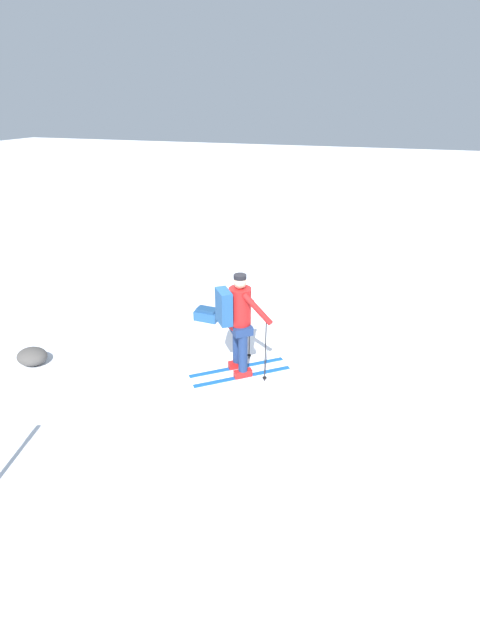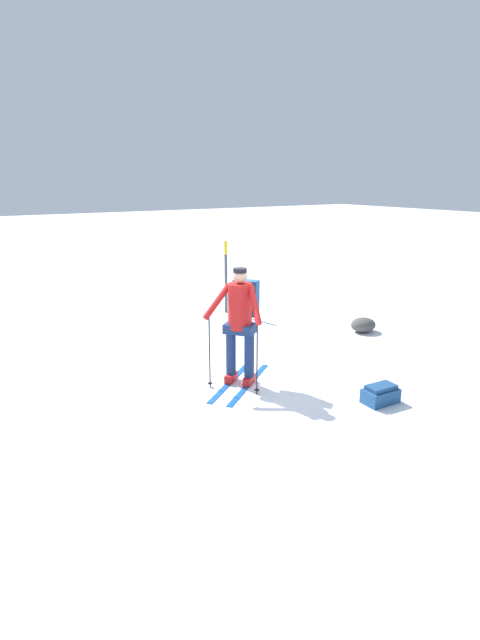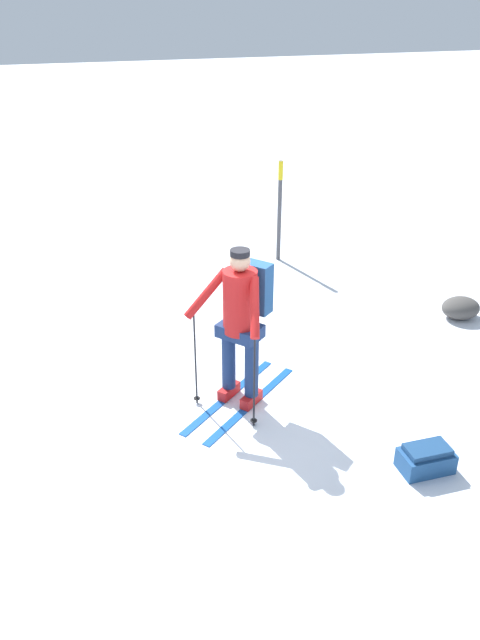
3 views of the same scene
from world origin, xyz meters
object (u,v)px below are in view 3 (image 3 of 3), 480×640
(dropped_backpack, at_px, (426,459))
(trail_marker, at_px, (280,204))
(rock_boulder, at_px, (461,308))
(skier, at_px, (242,315))

(dropped_backpack, relative_size, trail_marker, 0.30)
(trail_marker, relative_size, rock_boulder, 3.12)
(trail_marker, distance_m, rock_boulder, 3.32)
(skier, xyz_separation_m, trail_marker, (-1.94, -3.67, -0.08))
(skier, relative_size, trail_marker, 1.07)
(rock_boulder, bearing_deg, skier, 13.83)
(dropped_backpack, distance_m, trail_marker, 5.44)
(dropped_backpack, bearing_deg, rock_boulder, -131.84)
(skier, xyz_separation_m, dropped_backpack, (-1.24, 1.66, -0.92))
(dropped_backpack, xyz_separation_m, trail_marker, (-0.70, -5.33, 0.84))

